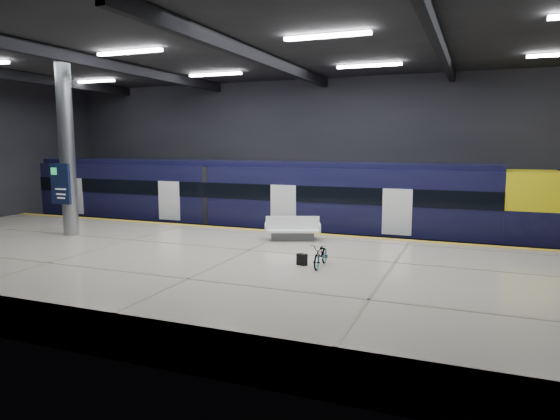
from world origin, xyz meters
The scene contains 10 objects.
ground centered at (0.00, 0.00, 0.00)m, with size 30.00×30.00×0.00m, color black.
room_shell centered at (0.00, 0.00, 5.72)m, with size 30.10×16.10×8.05m.
platform centered at (0.00, -2.50, 0.55)m, with size 30.00×11.00×1.10m, color beige.
safety_strip centered at (0.00, 2.75, 1.11)m, with size 30.00×0.40×0.01m, color gold.
rails centered at (0.00, 5.50, 0.08)m, with size 30.00×1.52×0.16m.
train centered at (-1.92, 5.50, 2.06)m, with size 29.40×2.84×3.79m.
bench centered at (0.78, 1.21, 1.43)m, with size 2.28×1.58×0.93m.
bicycle centered at (3.01, -2.38, 1.47)m, with size 0.49×1.40×0.74m, color #99999E.
pannier_bag centered at (2.41, -2.38, 1.28)m, with size 0.30×0.18×0.35m, color black.
info_column centered at (-8.00, -1.03, 4.46)m, with size 0.90×0.78×6.90m.
Camera 1 is at (7.27, -16.45, 4.80)m, focal length 32.00 mm.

